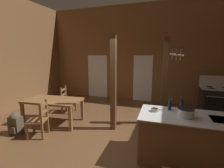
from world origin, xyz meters
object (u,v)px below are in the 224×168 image
at_px(bottle_tall_on_counter, 181,106).
at_px(backpack, 16,123).
at_px(dining_table, 53,102).
at_px(kitchen_island, 195,140).
at_px(stove_range, 217,100).
at_px(ladderback_chair_near_window, 67,100).
at_px(mixing_bowl_on_counter, 155,110).
at_px(stockpot_on_counter, 186,113).
at_px(ladderback_chair_by_post, 39,120).
at_px(bottle_short_on_counter, 170,104).

bearing_deg(bottle_tall_on_counter, backpack, -172.66).
bearing_deg(dining_table, bottle_tall_on_counter, -6.81).
relative_size(kitchen_island, stove_range, 1.65).
distance_m(ladderback_chair_near_window, mixing_bowl_on_counter, 3.58).
height_order(stove_range, stockpot_on_counter, stove_range).
height_order(ladderback_chair_near_window, ladderback_chair_by_post, same).
xyz_separation_m(stove_range, stockpot_on_counter, (-1.38, -3.28, 0.54)).
bearing_deg(bottle_tall_on_counter, mixing_bowl_on_counter, -161.78).
height_order(kitchen_island, stove_range, stove_range).
relative_size(dining_table, bottle_tall_on_counter, 5.82).
bearing_deg(kitchen_island, dining_table, 170.36).
bearing_deg(dining_table, ladderback_chair_near_window, 97.77).
relative_size(ladderback_chair_by_post, bottle_tall_on_counter, 3.13).
bearing_deg(backpack, ladderback_chair_by_post, 9.20).
xyz_separation_m(mixing_bowl_on_counter, bottle_short_on_counter, (0.29, 0.18, 0.10)).
height_order(ladderback_chair_near_window, mixing_bowl_on_counter, mixing_bowl_on_counter).
bearing_deg(mixing_bowl_on_counter, kitchen_island, -4.13).
bearing_deg(stockpot_on_counter, ladderback_chair_by_post, -178.17).
relative_size(dining_table, mixing_bowl_on_counter, 10.66).
xyz_separation_m(stockpot_on_counter, mixing_bowl_on_counter, (-0.58, 0.13, -0.05)).
relative_size(dining_table, ladderback_chair_near_window, 1.86).
xyz_separation_m(kitchen_island, stockpot_on_counter, (-0.22, -0.07, 0.55)).
xyz_separation_m(dining_table, ladderback_chair_near_window, (-0.13, 0.92, -0.20)).
xyz_separation_m(stove_range, ladderback_chair_by_post, (-4.79, -3.39, -0.03)).
distance_m(stove_range, bottle_short_on_counter, 3.46).
xyz_separation_m(stove_range, backpack, (-5.48, -3.50, -0.17)).
distance_m(dining_table, mixing_bowl_on_counter, 3.14).
relative_size(stove_range, bottle_short_on_counter, 4.00).
bearing_deg(ladderback_chair_by_post, ladderback_chair_near_window, 101.41).
bearing_deg(bottle_tall_on_counter, kitchen_island, -39.40).
xyz_separation_m(ladderback_chair_by_post, bottle_tall_on_counter, (3.36, 0.41, 0.60)).
height_order(ladderback_chair_by_post, bottle_short_on_counter, bottle_short_on_counter).
bearing_deg(stove_range, ladderback_chair_by_post, -144.70).
distance_m(stockpot_on_counter, bottle_short_on_counter, 0.42).
relative_size(ladderback_chair_near_window, ladderback_chair_by_post, 1.00).
xyz_separation_m(dining_table, mixing_bowl_on_counter, (3.07, -0.60, 0.31)).
bearing_deg(backpack, mixing_bowl_on_counter, 5.68).
relative_size(stove_range, backpack, 2.21).
bearing_deg(kitchen_island, backpack, -176.12).
relative_size(stove_range, ladderback_chair_near_window, 1.39).
xyz_separation_m(kitchen_island, bottle_short_on_counter, (-0.51, 0.24, 0.60)).
height_order(ladderback_chair_near_window, bottle_short_on_counter, bottle_short_on_counter).
distance_m(ladderback_chair_by_post, bottle_short_on_counter, 3.22).
bearing_deg(bottle_tall_on_counter, stove_range, 64.33).
bearing_deg(ladderback_chair_by_post, stove_range, 35.30).
relative_size(ladderback_chair_by_post, backpack, 1.59).
xyz_separation_m(stove_range, mixing_bowl_on_counter, (-1.95, -3.15, 0.48)).
xyz_separation_m(ladderback_chair_near_window, bottle_tall_on_counter, (3.71, -1.35, 0.60)).
relative_size(kitchen_island, backpack, 3.66).
bearing_deg(kitchen_island, ladderback_chair_by_post, -177.14).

